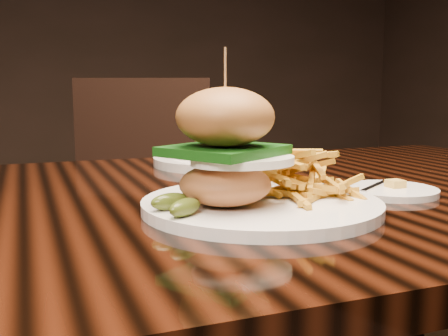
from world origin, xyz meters
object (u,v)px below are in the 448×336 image
object	(u,v)px
dining_table	(221,237)
far_dish	(219,157)
burger_plate	(256,171)
chair_far	(138,205)

from	to	relation	value
dining_table	far_dish	world-z (taller)	far_dish
burger_plate	chair_far	bearing A→B (deg)	67.94
far_dish	chair_far	distance (m)	0.65
far_dish	chair_far	xyz separation A→B (m)	(-0.06, 0.61, -0.23)
burger_plate	far_dish	bearing A→B (deg)	56.72
dining_table	far_dish	bearing A→B (deg)	70.14
burger_plate	chair_far	world-z (taller)	burger_plate
dining_table	chair_far	bearing A→B (deg)	87.06
chair_far	far_dish	bearing A→B (deg)	-62.30
chair_far	burger_plate	bearing A→B (deg)	-70.43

